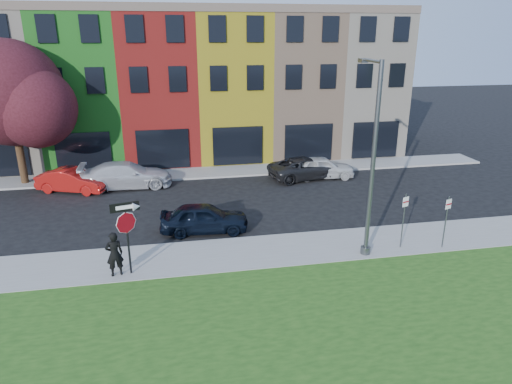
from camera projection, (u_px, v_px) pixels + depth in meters
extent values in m
plane|color=black|center=(305.00, 288.00, 16.54)|extent=(120.00, 120.00, 0.00)
cube|color=gray|center=(330.00, 246.00, 19.66)|extent=(40.00, 3.00, 0.12)
cube|color=gray|center=(196.00, 173.00, 29.90)|extent=(40.00, 2.40, 0.12)
cube|color=#B9AC99|center=(15.00, 90.00, 31.90)|extent=(5.00, 10.00, 10.00)
cube|color=green|center=(89.00, 88.00, 32.78)|extent=(5.00, 10.00, 10.00)
cube|color=#B2211D|center=(160.00, 87.00, 33.67)|extent=(5.00, 10.00, 10.00)
cube|color=yellow|center=(227.00, 85.00, 34.55)|extent=(5.00, 10.00, 10.00)
cube|color=tan|center=(291.00, 84.00, 35.44)|extent=(5.00, 10.00, 10.00)
cube|color=beige|center=(352.00, 83.00, 36.33)|extent=(5.00, 10.00, 10.00)
cube|color=black|center=(201.00, 147.00, 30.57)|extent=(30.00, 0.12, 2.60)
cylinder|color=black|center=(128.00, 240.00, 16.88)|extent=(0.08, 0.08, 2.78)
cylinder|color=silver|center=(126.00, 223.00, 16.64)|extent=(0.82, 0.22, 0.83)
cylinder|color=maroon|center=(126.00, 223.00, 16.61)|extent=(0.78, 0.20, 0.79)
cube|color=black|center=(125.00, 207.00, 16.43)|extent=(1.03, 0.28, 0.34)
cube|color=silver|center=(124.00, 207.00, 16.41)|extent=(0.65, 0.17, 0.14)
imported|color=black|center=(114.00, 254.00, 16.91)|extent=(0.85, 0.75, 1.75)
imported|color=black|center=(204.00, 218.00, 21.03)|extent=(2.23, 4.27, 1.37)
imported|color=maroon|center=(73.00, 180.00, 26.42)|extent=(4.18, 5.08, 1.36)
imported|color=silver|center=(126.00, 175.00, 27.11)|extent=(2.48, 5.43, 1.54)
imported|color=black|center=(307.00, 168.00, 28.88)|extent=(4.01, 5.70, 1.36)
imported|color=silver|center=(322.00, 167.00, 28.90)|extent=(2.31, 4.38, 1.40)
cylinder|color=#4C5052|center=(373.00, 163.00, 17.61)|extent=(0.18, 0.18, 7.73)
cylinder|color=#4C5052|center=(365.00, 250.00, 18.83)|extent=(0.40, 0.40, 0.30)
cylinder|color=#4C5052|center=(372.00, 61.00, 17.31)|extent=(0.29, 2.00, 0.12)
cube|color=#4C5052|center=(363.00, 61.00, 18.36)|extent=(0.30, 0.57, 0.16)
cylinder|color=#4C5052|center=(403.00, 221.00, 19.06)|extent=(0.05, 0.05, 2.40)
cube|color=silver|center=(406.00, 202.00, 18.74)|extent=(0.31, 0.13, 0.42)
cube|color=maroon|center=(406.00, 202.00, 18.72)|extent=(0.30, 0.12, 0.06)
cylinder|color=#4C5052|center=(445.00, 222.00, 19.06)|extent=(0.05, 0.05, 2.29)
cube|color=silver|center=(449.00, 204.00, 18.76)|extent=(0.31, 0.13, 0.42)
cube|color=maroon|center=(449.00, 204.00, 18.74)|extent=(0.30, 0.12, 0.06)
cylinder|color=black|center=(21.00, 156.00, 27.32)|extent=(0.44, 0.44, 3.27)
sphere|color=black|center=(10.00, 93.00, 26.08)|extent=(6.04, 6.04, 6.04)
sphere|color=black|center=(36.00, 108.00, 25.76)|extent=(4.53, 4.53, 4.53)
sphere|color=black|center=(15.00, 73.00, 26.35)|extent=(3.62, 3.62, 3.62)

